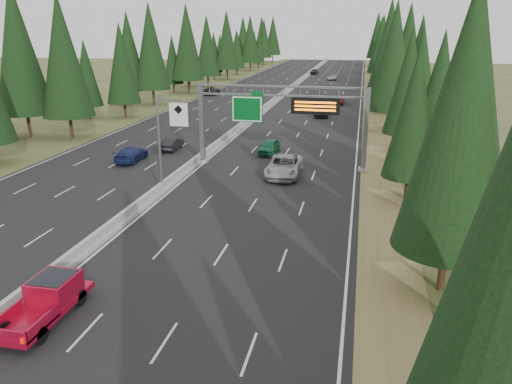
% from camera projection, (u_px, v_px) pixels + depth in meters
% --- Properties ---
extents(road, '(32.00, 260.00, 0.08)m').
position_uv_depth(road, '(275.00, 101.00, 92.35)').
color(road, black).
rests_on(road, ground).
extents(shoulder_right, '(3.60, 260.00, 0.06)m').
position_uv_depth(shoulder_right, '(374.00, 104.00, 88.87)').
color(shoulder_right, olive).
rests_on(shoulder_right, ground).
extents(shoulder_left, '(3.60, 260.00, 0.06)m').
position_uv_depth(shoulder_left, '(184.00, 99.00, 95.84)').
color(shoulder_left, '#475226').
rests_on(shoulder_left, ground).
extents(median_barrier, '(0.70, 260.00, 0.85)m').
position_uv_depth(median_barrier, '(275.00, 99.00, 92.24)').
color(median_barrier, '#9A9A94').
rests_on(median_barrier, road).
extents(sign_gantry, '(16.75, 0.98, 7.80)m').
position_uv_depth(sign_gantry, '(288.00, 114.00, 47.04)').
color(sign_gantry, slate).
rests_on(sign_gantry, road).
extents(hov_sign_pole, '(2.80, 0.50, 8.00)m').
position_uv_depth(hov_sign_pole, '(166.00, 137.00, 39.63)').
color(hov_sign_pole, slate).
rests_on(hov_sign_pole, road).
extents(tree_row_right, '(11.89, 244.25, 18.92)m').
position_uv_depth(tree_row_right, '(406.00, 54.00, 75.17)').
color(tree_row_right, black).
rests_on(tree_row_right, ground).
extents(tree_row_left, '(11.95, 242.06, 18.85)m').
position_uv_depth(tree_row_left, '(131.00, 51.00, 82.15)').
color(tree_row_left, black).
rests_on(tree_row_left, ground).
extents(silver_minivan, '(3.09, 6.55, 1.81)m').
position_uv_depth(silver_minivan, '(284.00, 166.00, 45.57)').
color(silver_minivan, '#A5A6AA').
rests_on(silver_minivan, road).
extents(red_pickup, '(1.95, 5.46, 1.78)m').
position_uv_depth(red_pickup, '(50.00, 296.00, 23.28)').
color(red_pickup, black).
rests_on(red_pickup, road).
extents(car_ahead_green, '(1.96, 4.52, 1.52)m').
position_uv_depth(car_ahead_green, '(269.00, 147.00, 53.71)').
color(car_ahead_green, '#166038').
rests_on(car_ahead_green, road).
extents(car_ahead_dkred, '(1.81, 4.63, 1.50)m').
position_uv_depth(car_ahead_dkred, '(339.00, 100.00, 88.95)').
color(car_ahead_dkred, '#58160C').
rests_on(car_ahead_dkred, road).
extents(car_ahead_dkgrey, '(2.37, 5.43, 1.55)m').
position_uv_depth(car_ahead_dkgrey, '(322.00, 111.00, 76.42)').
color(car_ahead_dkgrey, black).
rests_on(car_ahead_dkgrey, road).
extents(car_ahead_white, '(2.34, 4.93, 1.36)m').
position_uv_depth(car_ahead_white, '(332.00, 77.00, 130.34)').
color(car_ahead_white, silver).
rests_on(car_ahead_white, road).
extents(car_ahead_far, '(1.98, 4.60, 1.55)m').
position_uv_depth(car_ahead_far, '(314.00, 71.00, 146.48)').
color(car_ahead_far, black).
rests_on(car_ahead_far, road).
extents(car_onc_near, '(1.56, 4.19, 1.37)m').
position_uv_depth(car_onc_near, '(172.00, 144.00, 55.33)').
color(car_onc_near, black).
rests_on(car_onc_near, road).
extents(car_onc_blue, '(2.27, 5.16, 1.47)m').
position_uv_depth(car_onc_blue, '(131.00, 154.00, 50.63)').
color(car_onc_blue, navy).
rests_on(car_onc_blue, road).
extents(car_onc_white, '(1.70, 4.07, 1.38)m').
position_uv_depth(car_onc_white, '(255.00, 106.00, 82.34)').
color(car_onc_white, '#B8B8B8').
rests_on(car_onc_white, road).
extents(car_onc_far, '(2.84, 5.76, 1.57)m').
position_uv_depth(car_onc_far, '(211.00, 91.00, 101.59)').
color(car_onc_far, black).
rests_on(car_onc_far, road).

